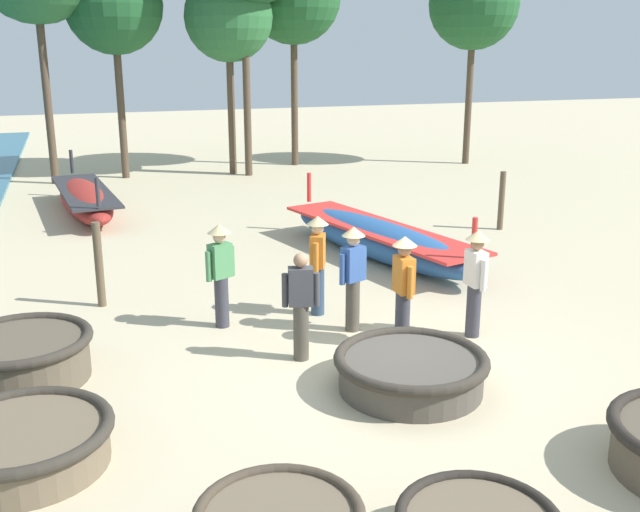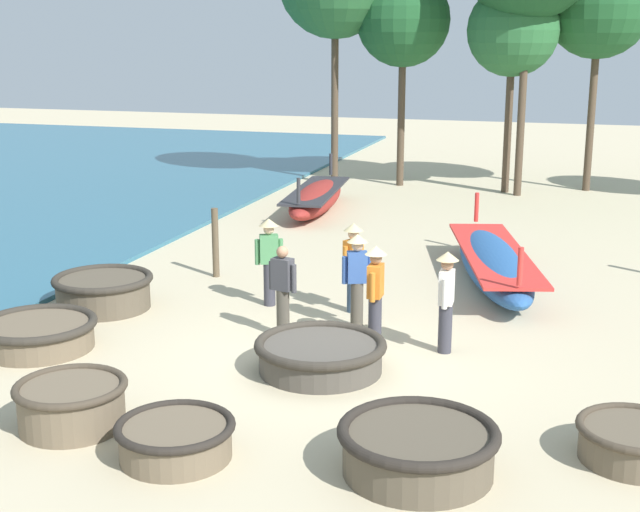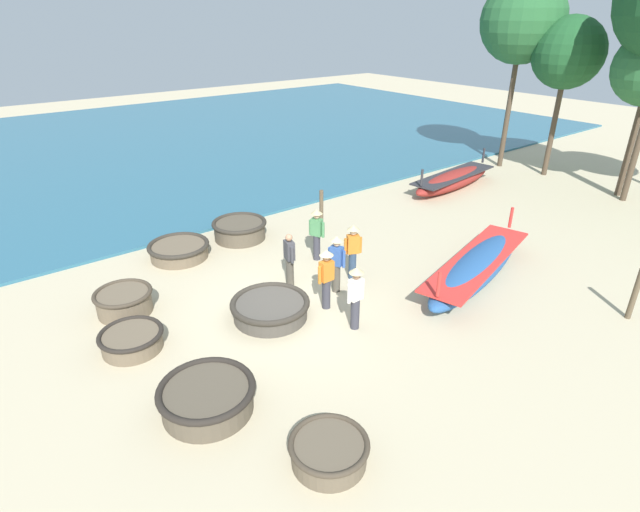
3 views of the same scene
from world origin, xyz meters
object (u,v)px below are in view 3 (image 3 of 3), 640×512
coracle_nearest (240,229)px  mooring_post_inland (321,210)px  coracle_upturned (179,250)px  fisherman_crouching (289,258)px  tree_tall_back (523,21)px  long_boat_blue_hull (477,266)px  fisherman_hauling (353,248)px  fisherman_with_hat (326,275)px  coracle_weathered (270,308)px  coracle_tilted (124,301)px  tree_right_mid (568,53)px  long_boat_red_hull (453,180)px  fisherman_by_coracle (317,231)px  coracle_beside_post (207,397)px  coracle_front_left (132,339)px  mooring_post_shoreline (635,294)px  coracle_front_right (329,451)px  fisherman_standing_right (337,260)px  fisherman_standing_left (356,294)px

coracle_nearest → mooring_post_inland: size_ratio=1.26×
coracle_upturned → coracle_nearest: size_ratio=1.03×
fisherman_crouching → tree_tall_back: size_ratio=0.18×
long_boat_blue_hull → tree_tall_back: size_ratio=0.70×
fisherman_hauling → fisherman_with_hat: bearing=-63.4°
mooring_post_inland → coracle_upturned: bearing=-101.3°
coracle_weathered → fisherman_crouching: 1.82m
coracle_weathered → mooring_post_inland: (-3.69, 4.53, 0.46)m
coracle_tilted → fisherman_crouching: bearing=71.0°
long_boat_blue_hull → tree_right_mid: tree_right_mid is taller
coracle_weathered → long_boat_red_hull: 12.54m
coracle_nearest → fisherman_by_coracle: bearing=20.8°
coracle_nearest → fisherman_crouching: 3.78m
coracle_beside_post → long_boat_red_hull: size_ratio=0.35×
fisherman_crouching → coracle_upturned: bearing=-154.0°
fisherman_with_hat → fisherman_hauling: 1.80m
coracle_front_left → long_boat_red_hull: long_boat_red_hull is taller
tree_right_mid → fisherman_crouching: bearing=-85.1°
long_boat_blue_hull → fisherman_by_coracle: 4.83m
coracle_weathered → coracle_beside_post: coracle_beside_post is taller
fisherman_hauling → tree_tall_back: tree_tall_back is taller
coracle_tilted → fisherman_by_coracle: size_ratio=0.88×
coracle_upturned → fisherman_with_hat: size_ratio=1.14×
mooring_post_shoreline → coracle_nearest: bearing=-153.1°
long_boat_blue_hull → coracle_upturned: bearing=-136.8°
mooring_post_shoreline → mooring_post_inland: size_ratio=0.95×
coracle_beside_post → tree_tall_back: bearing=108.9°
mooring_post_inland → tree_tall_back: bearing=94.4°
coracle_upturned → fisherman_by_coracle: fisherman_by_coracle is taller
fisherman_crouching → mooring_post_shoreline: 8.85m
coracle_beside_post → coracle_front_left: (-2.87, -0.47, -0.07)m
coracle_tilted → coracle_front_right: bearing=9.4°
long_boat_red_hull → mooring_post_inland: mooring_post_inland is taller
coracle_front_right → fisherman_with_hat: fisherman_with_hat is taller
coracle_weathered → fisherman_standing_right: size_ratio=1.21×
fisherman_standing_left → mooring_post_inland: fisherman_standing_left is taller
tree_tall_back → mooring_post_inland: bearing=-85.6°
long_boat_red_hull → tree_tall_back: 7.90m
coracle_tilted → tree_right_mid: 20.54m
fisherman_standing_right → coracle_tilted: bearing=-116.7°
long_boat_red_hull → tree_tall_back: tree_tall_back is taller
coracle_front_right → coracle_weathered: (-4.45, 1.68, 0.02)m
long_boat_blue_hull → fisherman_with_hat: 4.68m
coracle_weathered → tree_right_mid: bearing=98.1°
fisherman_with_hat → fisherman_standing_right: size_ratio=1.00×
coracle_beside_post → tree_right_mid: bearing=102.7°
fisherman_standing_right → mooring_post_inland: size_ratio=1.14×
coracle_front_left → tree_tall_back: size_ratio=0.17×
fisherman_by_coracle → mooring_post_shoreline: (7.52, 4.19, -0.26)m
fisherman_standing_left → coracle_front_left: bearing=-118.6°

